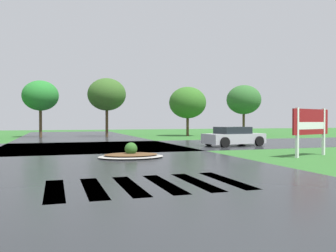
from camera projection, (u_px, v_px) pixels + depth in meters
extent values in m
cube|color=#232628|center=(116.00, 163.00, 13.45)|extent=(11.09, 80.00, 0.01)
cube|color=#232628|center=(93.00, 147.00, 21.82)|extent=(90.00, 9.98, 0.01)
cube|color=white|center=(54.00, 190.00, 8.19)|extent=(0.45, 2.89, 0.01)
cube|color=white|center=(93.00, 188.00, 8.46)|extent=(0.45, 2.89, 0.01)
cube|color=white|center=(130.00, 186.00, 8.74)|extent=(0.45, 2.89, 0.01)
cube|color=white|center=(164.00, 184.00, 9.02)|extent=(0.45, 2.89, 0.01)
cube|color=white|center=(196.00, 182.00, 9.30)|extent=(0.45, 2.89, 0.01)
cube|color=white|center=(226.00, 180.00, 9.58)|extent=(0.45, 2.89, 0.01)
cube|color=white|center=(323.00, 132.00, 16.64)|extent=(0.15, 0.15, 2.23)
cube|color=white|center=(297.00, 133.00, 15.31)|extent=(0.15, 0.15, 2.23)
cube|color=maroon|center=(311.00, 122.00, 15.96)|extent=(2.70, 1.00, 1.17)
cube|color=white|center=(311.00, 126.00, 15.97)|extent=(2.06, 0.79, 0.33)
ellipsoid|color=#9E9B93|center=(131.00, 156.00, 15.36)|extent=(2.91, 2.13, 0.12)
ellipsoid|color=brown|center=(131.00, 154.00, 15.36)|extent=(2.38, 1.75, 0.10)
sphere|color=#2D6023|center=(131.00, 149.00, 15.36)|extent=(0.56, 0.56, 0.56)
cube|color=#B7B7BF|center=(234.00, 138.00, 22.58)|extent=(4.12, 2.25, 0.63)
cube|color=#1E232B|center=(233.00, 130.00, 22.53)|extent=(2.19, 1.79, 0.44)
cylinder|color=black|center=(242.00, 140.00, 23.97)|extent=(0.66, 0.30, 0.64)
cylinder|color=black|center=(259.00, 141.00, 22.34)|extent=(0.66, 0.30, 0.64)
cylinder|color=black|center=(209.00, 141.00, 22.82)|extent=(0.66, 0.30, 0.64)
cylinder|color=black|center=(225.00, 142.00, 21.19)|extent=(0.66, 0.30, 0.64)
cylinder|color=#4C3823|center=(41.00, 123.00, 34.28)|extent=(0.28, 0.28, 2.89)
ellipsoid|color=#26792C|center=(40.00, 96.00, 34.24)|extent=(3.49, 3.49, 2.97)
cylinder|color=#4C3823|center=(107.00, 122.00, 35.33)|extent=(0.28, 0.28, 2.95)
ellipsoid|color=#355D23|center=(107.00, 94.00, 35.29)|extent=(3.87, 3.87, 3.29)
cylinder|color=#4C3823|center=(188.00, 126.00, 37.07)|extent=(0.28, 0.28, 2.18)
ellipsoid|color=#326822|center=(188.00, 103.00, 37.03)|extent=(3.95, 3.95, 3.36)
cylinder|color=#4C3823|center=(244.00, 123.00, 40.04)|extent=(0.28, 0.28, 2.67)
ellipsoid|color=#2F642C|center=(244.00, 100.00, 39.99)|extent=(3.94, 3.94, 3.35)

